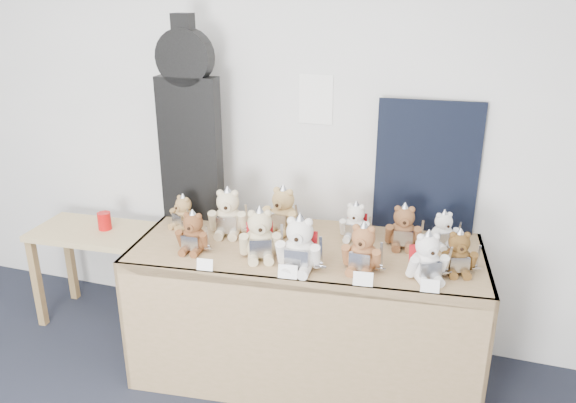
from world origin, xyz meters
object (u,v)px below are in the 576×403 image
(teddy_back_centre_left, at_px, (283,212))
(teddy_back_end, at_px, (443,231))
(guitar_case, at_px, (189,123))
(teddy_front_centre, at_px, (299,246))
(teddy_front_left, at_px, (260,236))
(display_table, at_px, (305,280))
(teddy_back_left, at_px, (228,214))
(teddy_front_far_left, at_px, (193,234))
(teddy_front_end, at_px, (458,254))
(teddy_front_far_right, at_px, (427,258))
(teddy_back_right, at_px, (403,228))
(teddy_front_right, at_px, (363,250))
(red_cup, at_px, (104,221))
(side_table, at_px, (96,246))
(teddy_back_far_left, at_px, (183,213))
(teddy_back_centre_right, at_px, (355,223))

(teddy_back_centre_left, distance_m, teddy_back_end, 0.94)
(guitar_case, bearing_deg, teddy_front_centre, -33.30)
(teddy_front_left, distance_m, teddy_front_centre, 0.25)
(display_table, bearing_deg, teddy_back_left, 161.28)
(teddy_back_end, bearing_deg, teddy_front_far_left, 169.85)
(teddy_front_end, bearing_deg, teddy_front_far_right, -154.87)
(guitar_case, height_order, teddy_back_right, guitar_case)
(teddy_front_far_left, relative_size, teddy_front_right, 0.90)
(teddy_front_left, xyz_separation_m, teddy_front_right, (0.56, 0.02, -0.01))
(red_cup, distance_m, teddy_back_left, 0.99)
(display_table, height_order, teddy_back_centre_left, teddy_back_centre_left)
(red_cup, bearing_deg, teddy_front_far_right, -8.05)
(teddy_front_centre, xyz_separation_m, teddy_front_right, (0.31, 0.09, -0.02))
(side_table, xyz_separation_m, teddy_front_far_right, (2.20, -0.27, 0.38))
(teddy_front_end, bearing_deg, teddy_front_far_left, 173.20)
(side_table, xyz_separation_m, teddy_back_end, (2.25, 0.16, 0.36))
(teddy_back_far_left, bearing_deg, teddy_back_end, 30.45)
(teddy_front_centre, height_order, teddy_back_far_left, teddy_front_centre)
(side_table, bearing_deg, teddy_back_far_left, -9.19)
(teddy_front_right, bearing_deg, red_cup, 172.60)
(guitar_case, height_order, teddy_front_left, guitar_case)
(teddy_front_left, relative_size, teddy_front_end, 1.22)
(guitar_case, bearing_deg, teddy_back_left, -33.95)
(teddy_front_end, xyz_separation_m, teddy_back_centre_left, (-1.03, 0.22, 0.02))
(teddy_front_far_left, bearing_deg, teddy_front_end, 3.55)
(display_table, xyz_separation_m, teddy_front_centre, (0.03, -0.19, 0.31))
(side_table, bearing_deg, teddy_back_centre_right, -0.54)
(display_table, xyz_separation_m, teddy_front_right, (0.34, -0.10, 0.29))
(red_cup, xyz_separation_m, teddy_back_far_left, (0.66, -0.10, 0.18))
(display_table, height_order, teddy_back_far_left, teddy_back_far_left)
(display_table, distance_m, side_table, 1.55)
(display_table, distance_m, teddy_front_right, 0.46)
(teddy_back_centre_right, bearing_deg, teddy_back_far_left, -171.18)
(guitar_case, xyz_separation_m, teddy_front_end, (1.64, -0.27, -0.51))
(teddy_back_centre_right, xyz_separation_m, teddy_back_right, (0.28, -0.02, 0.01))
(teddy_back_right, bearing_deg, teddy_back_centre_right, 166.99)
(teddy_front_right, xyz_separation_m, teddy_front_end, (0.47, 0.13, -0.01))
(teddy_back_centre_left, relative_size, teddy_back_end, 1.36)
(teddy_back_centre_left, distance_m, teddy_back_centre_right, 0.44)
(display_table, bearing_deg, teddy_back_end, 18.01)
(teddy_front_end, bearing_deg, teddy_back_centre_right, 142.15)
(teddy_back_centre_right, bearing_deg, teddy_back_right, -5.22)
(display_table, distance_m, teddy_front_left, 0.39)
(teddy_back_centre_right, bearing_deg, display_table, -128.93)
(teddy_front_centre, bearing_deg, teddy_front_far_left, 173.72)
(display_table, distance_m, teddy_back_far_left, 0.86)
(red_cup, distance_m, teddy_front_centre, 1.56)
(display_table, bearing_deg, teddy_back_far_left, 165.45)
(red_cup, relative_size, teddy_front_centre, 0.36)
(teddy_back_far_left, bearing_deg, teddy_back_right, 28.54)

